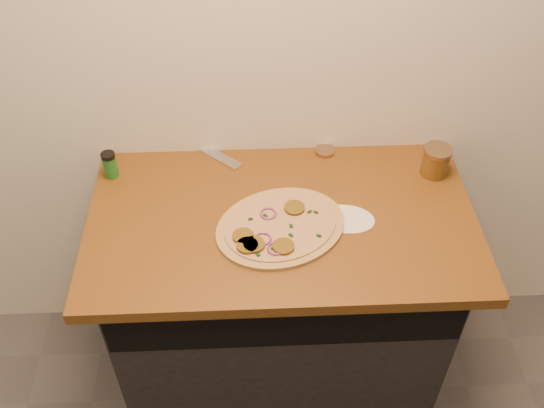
{
  "coord_description": "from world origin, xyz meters",
  "views": [
    {
      "loc": [
        -0.09,
        0.1,
        2.22
      ],
      "look_at": [
        -0.03,
        1.42,
        0.95
      ],
      "focal_mm": 40.0,
      "sensor_mm": 36.0,
      "label": 1
    }
  ],
  "objects_px": {
    "pizza": "(279,227)",
    "salsa_jar": "(436,161)",
    "spice_shaker": "(110,165)",
    "chefs_knife": "(201,146)"
  },
  "relations": [
    {
      "from": "spice_shaker",
      "to": "pizza",
      "type": "bearing_deg",
      "value": -26.71
    },
    {
      "from": "spice_shaker",
      "to": "salsa_jar",
      "type": "bearing_deg",
      "value": -1.82
    },
    {
      "from": "pizza",
      "to": "spice_shaker",
      "type": "bearing_deg",
      "value": 153.29
    },
    {
      "from": "pizza",
      "to": "salsa_jar",
      "type": "height_order",
      "value": "salsa_jar"
    },
    {
      "from": "salsa_jar",
      "to": "spice_shaker",
      "type": "xyz_separation_m",
      "value": [
        -1.06,
        0.03,
        -0.0
      ]
    },
    {
      "from": "pizza",
      "to": "chefs_knife",
      "type": "xyz_separation_m",
      "value": [
        -0.25,
        0.41,
        -0.0
      ]
    },
    {
      "from": "salsa_jar",
      "to": "pizza",
      "type": "bearing_deg",
      "value": -155.69
    },
    {
      "from": "pizza",
      "to": "spice_shaker",
      "type": "height_order",
      "value": "spice_shaker"
    },
    {
      "from": "salsa_jar",
      "to": "spice_shaker",
      "type": "bearing_deg",
      "value": 178.18
    },
    {
      "from": "chefs_knife",
      "to": "salsa_jar",
      "type": "distance_m",
      "value": 0.8
    }
  ]
}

